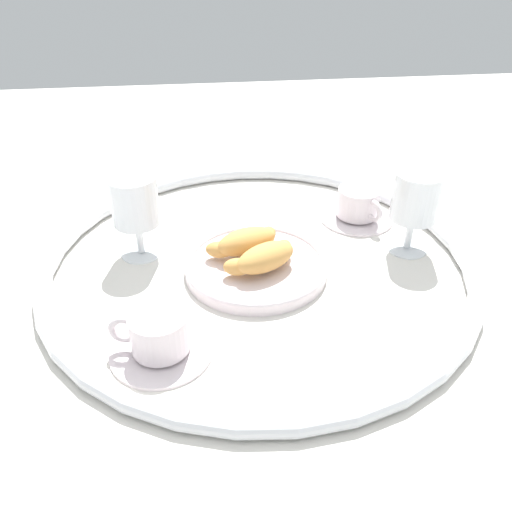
% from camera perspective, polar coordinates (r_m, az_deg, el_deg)
% --- Properties ---
extents(ground_plane, '(2.20, 2.20, 0.00)m').
position_cam_1_polar(ground_plane, '(0.85, 0.26, -1.00)').
color(ground_plane, silver).
extents(table_chrome_rim, '(0.69, 0.69, 0.02)m').
position_cam_1_polar(table_chrome_rim, '(0.84, 0.26, -0.33)').
color(table_chrome_rim, silver).
rests_on(table_chrome_rim, ground_plane).
extents(pastry_plate, '(0.23, 0.23, 0.02)m').
position_cam_1_polar(pastry_plate, '(0.83, -0.00, -1.06)').
color(pastry_plate, silver).
rests_on(pastry_plate, ground_plane).
extents(croissant_large, '(0.12, 0.10, 0.04)m').
position_cam_1_polar(croissant_large, '(0.80, 0.93, -0.16)').
color(croissant_large, '#D6994C').
rests_on(croissant_large, pastry_plate).
extents(croissant_small, '(0.13, 0.09, 0.04)m').
position_cam_1_polar(croissant_small, '(0.83, -1.12, 1.61)').
color(croissant_small, '#D6994C').
rests_on(croissant_small, pastry_plate).
extents(coffee_cup_near, '(0.14, 0.14, 0.06)m').
position_cam_1_polar(coffee_cup_near, '(0.99, 11.08, 5.32)').
color(coffee_cup_near, silver).
rests_on(coffee_cup_near, ground_plane).
extents(coffee_cup_far, '(0.14, 0.14, 0.06)m').
position_cam_1_polar(coffee_cup_far, '(0.69, -10.55, -8.69)').
color(coffee_cup_far, silver).
rests_on(coffee_cup_far, ground_plane).
extents(juice_glass_left, '(0.08, 0.08, 0.14)m').
position_cam_1_polar(juice_glass_left, '(0.88, 17.07, 5.98)').
color(juice_glass_left, white).
rests_on(juice_glass_left, ground_plane).
extents(juice_glass_right, '(0.08, 0.08, 0.14)m').
position_cam_1_polar(juice_glass_right, '(0.85, -13.10, 5.52)').
color(juice_glass_right, white).
rests_on(juice_glass_right, ground_plane).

